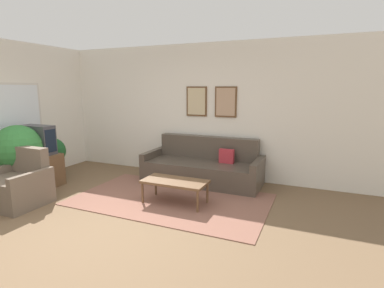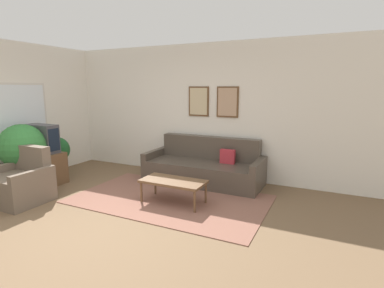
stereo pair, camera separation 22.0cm
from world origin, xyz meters
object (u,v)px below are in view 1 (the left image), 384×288
Objects in this scene: couch at (203,167)px; tv at (38,140)px; coffee_table at (175,183)px; potted_plant_tall at (18,149)px; armchair at (18,186)px.

couch is 3.36× the size of tv.
tv reaches higher than coffee_table.
coffee_table is 2.83m from tv.
couch is 3.34m from potted_plant_tall.
coffee_table is at bearing 11.27° from potted_plant_tall.
coffee_table is at bearing 28.59° from armchair.
coffee_table is 2.49m from armchair.
couch is at bearing 32.61° from potted_plant_tall.
armchair is 0.74× the size of potted_plant_tall.
tv is 0.42m from potted_plant_tall.
tv is at bearing 125.49° from armchair.
couch is 2.22× the size of coffee_table.
potted_plant_tall reaches higher than armchair.
coffee_table is (-0.00, -1.23, 0.06)m from couch.
tv is (-2.78, -0.15, 0.52)m from coffee_table.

